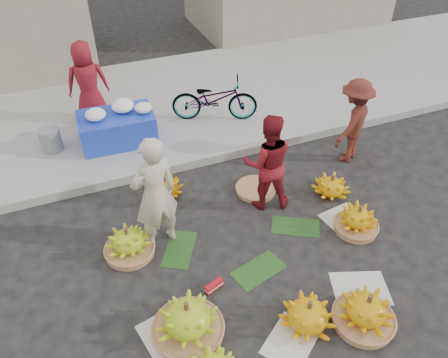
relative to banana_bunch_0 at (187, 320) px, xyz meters
name	(u,v)px	position (x,y,z in m)	size (l,w,h in m)	color
ground	(259,257)	(1.17, 0.69, -0.22)	(80.00, 80.00, 0.00)	black
curb	(201,158)	(1.17, 2.89, -0.15)	(40.00, 0.25, 0.15)	#999791
sidewalk	(165,102)	(1.17, 4.99, -0.16)	(40.00, 4.00, 0.12)	#999791
newspaper_scatter	(289,306)	(1.17, -0.11, -0.22)	(3.20, 1.80, 0.00)	silver
banana_leaves	(245,248)	(1.07, 0.89, -0.22)	(2.00, 1.00, 0.00)	#1E4517
banana_bunch_0	(187,320)	(0.00, 0.00, 0.00)	(0.78, 0.78, 0.51)	#A16B43
banana_bunch_2	(366,311)	(1.82, -0.60, -0.03)	(0.67, 0.67, 0.46)	#A16B43
banana_bunch_3	(308,314)	(1.24, -0.39, -0.05)	(0.77, 0.77, 0.39)	#EAAB0B
banana_bunch_4	(357,220)	(2.60, 0.64, -0.05)	(0.58, 0.58, 0.41)	#A16B43
banana_bunch_5	(331,186)	(2.70, 1.41, -0.08)	(0.67, 0.67, 0.34)	#EAAB0B
banana_bunch_6	(128,243)	(-0.34, 1.37, -0.04)	(0.72, 0.72, 0.44)	#A16B43
banana_bunch_7	(166,186)	(0.43, 2.33, -0.09)	(0.55, 0.55, 0.32)	#EAAB0B
basket_spare	(256,189)	(1.69, 1.88, -0.19)	(0.58, 0.58, 0.07)	#A16B43
incense_stack	(214,286)	(0.46, 0.43, -0.17)	(0.24, 0.08, 0.10)	#B01219
vendor_cream	(155,195)	(0.08, 1.41, 0.58)	(0.59, 0.39, 1.61)	beige
vendor_red	(267,163)	(1.69, 1.60, 0.50)	(0.70, 0.55, 1.44)	maroon
man_striped	(353,121)	(3.44, 2.10, 0.47)	(0.90, 0.52, 1.40)	#9D2F1C
flower_table	(117,126)	(0.05, 3.83, 0.19)	(1.25, 0.82, 0.71)	#1C36B7
grey_bucket	(51,140)	(-1.03, 3.98, 0.09)	(0.34, 0.34, 0.39)	gray
flower_vendor	(88,83)	(-0.23, 4.72, 0.62)	(0.71, 0.46, 1.45)	maroon
bicycle	(215,99)	(1.81, 3.92, 0.30)	(1.53, 0.53, 0.80)	gray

